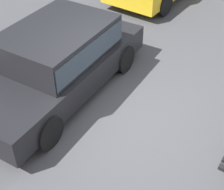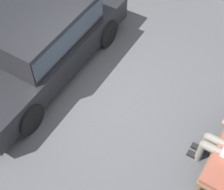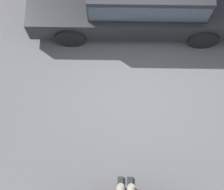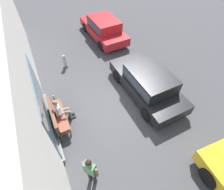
{
  "view_description": "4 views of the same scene",
  "coord_description": "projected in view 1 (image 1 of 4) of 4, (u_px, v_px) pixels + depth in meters",
  "views": [
    {
      "loc": [
        4.38,
        2.6,
        4.57
      ],
      "look_at": [
        0.53,
        0.2,
        0.89
      ],
      "focal_mm": 55.0,
      "sensor_mm": 36.0,
      "label": 1
    },
    {
      "loc": [
        3.54,
        2.6,
        5.59
      ],
      "look_at": [
        0.54,
        0.69,
        0.98
      ],
      "focal_mm": 55.0,
      "sensor_mm": 36.0,
      "label": 2
    },
    {
      "loc": [
        0.43,
        2.6,
        6.61
      ],
      "look_at": [
        0.49,
        0.92,
        1.18
      ],
      "focal_mm": 55.0,
      "sensor_mm": 36.0,
      "label": 3
    },
    {
      "loc": [
        -4.63,
        2.6,
        6.56
      ],
      "look_at": [
        -0.28,
        0.52,
        1.08
      ],
      "focal_mm": 28.0,
      "sensor_mm": 36.0,
      "label": 4
    }
  ],
  "objects": [
    {
      "name": "ground_plane",
      "position": [
        118.0,
        112.0,
        6.84
      ],
      "size": [
        60.0,
        60.0,
        0.0
      ],
      "primitive_type": "plane",
      "color": "#424244"
    },
    {
      "name": "parked_car_mid",
      "position": [
        57.0,
        57.0,
        6.98
      ],
      "size": [
        4.4,
        2.01,
        1.41
      ],
      "color": "black",
      "rests_on": "ground_plane"
    }
  ]
}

